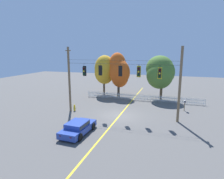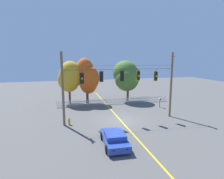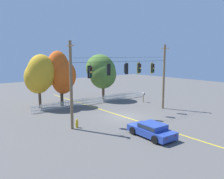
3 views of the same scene
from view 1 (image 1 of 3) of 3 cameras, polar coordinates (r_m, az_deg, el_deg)
The scene contains 15 objects.
ground at distance 22.27m, azimuth 2.25°, elevation -7.83°, with size 80.00×80.00×0.00m, color #565451.
lane_centerline_stripe at distance 22.27m, azimuth 2.25°, elevation -7.82°, with size 0.16×36.00×0.01m, color gold.
signal_support_span at distance 21.29m, azimuth 2.34°, elevation 2.43°, with size 12.99×1.10×7.85m.
traffic_signal_northbound_primary at distance 22.68m, azimuth -8.33°, elevation 5.50°, with size 0.43×0.38×1.50m.
traffic_signal_southbound_primary at distance 21.83m, azimuth -3.41°, elevation 5.76°, with size 0.43×0.38×1.33m.
traffic_signal_northbound_secondary at distance 21.11m, azimuth 2.60°, elevation 5.59°, with size 0.43×0.38×1.33m.
traffic_signal_westbound_side at distance 20.71m, azimuth 7.98°, elevation 5.34°, with size 0.43×0.38×1.39m.
traffic_signal_eastbound_side at distance 20.47m, azimuth 14.11°, elevation 4.76°, with size 0.43×0.38×1.49m.
white_picket_fence at distance 29.05m, azimuth 8.85°, elevation -2.37°, with size 17.62×0.06×0.97m.
autumn_maple_near_fence at distance 32.22m, azimuth -2.24°, elevation 5.75°, with size 3.67×3.44×6.71m.
autumn_maple_mid at distance 30.93m, azimuth 2.08°, elevation 5.36°, with size 3.69×3.17×7.15m.
autumn_oak_far_east at distance 29.89m, azimuth 14.32°, elevation 5.15°, with size 4.36×4.59×6.73m.
parked_car at distance 17.73m, azimuth -10.19°, elevation -11.07°, with size 2.10×4.13×1.15m.
fire_hydrant at distance 24.30m, azimuth -11.17°, elevation -5.40°, with size 0.38×0.22×0.81m.
roadside_mailbox at distance 25.37m, azimuth 20.97°, elevation -3.57°, with size 0.25×0.44×1.37m.
Camera 1 is at (5.48, -20.31, 7.31)m, focal length 30.51 mm.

